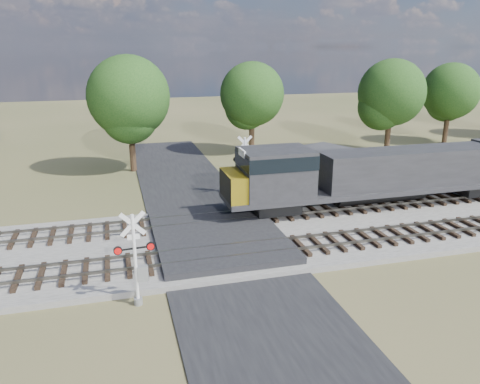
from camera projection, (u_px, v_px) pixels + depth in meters
name	position (u px, v px, depth m)	size (l,w,h in m)	color
ground	(220.00, 246.00, 25.98)	(160.00, 160.00, 0.00)	#404725
ballast_bed	(375.00, 223.00, 28.92)	(140.00, 10.00, 0.30)	gray
road	(220.00, 245.00, 25.97)	(7.00, 60.00, 0.08)	black
crossing_panel	(218.00, 237.00, 26.34)	(7.00, 9.00, 0.62)	#262628
track_near	(285.00, 247.00, 24.80)	(140.00, 2.60, 0.33)	black
track_far	(257.00, 215.00, 29.41)	(140.00, 2.60, 0.33)	black
crossing_signal_near	(138.00, 267.00, 19.55)	(1.71, 0.38, 4.23)	silver
crossing_signal_far	(244.00, 171.00, 34.35)	(1.80, 0.39, 4.47)	silver
equipment_shed	(324.00, 165.00, 37.85)	(5.28, 5.28, 2.77)	#492D1F
treeline	(236.00, 91.00, 44.74)	(78.84, 11.72, 11.14)	black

